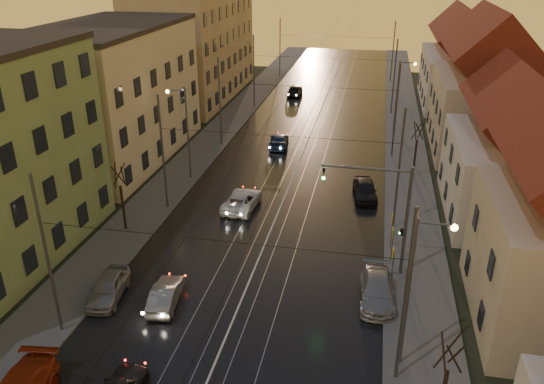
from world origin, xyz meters
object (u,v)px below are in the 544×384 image
Objects in this scene: street_lamp_3 at (400,90)px; driving_car_3 at (279,141)px; parked_right_2 at (365,190)px; street_lamp_2 at (184,125)px; parked_left_3 at (108,287)px; parked_right_1 at (377,290)px; driving_car_4 at (295,90)px; driving_car_2 at (242,200)px; traffic_light_mast at (390,207)px; street_lamp_1 at (417,280)px; driving_car_1 at (166,294)px.

street_lamp_3 is 1.73× the size of driving_car_3.
street_lamp_2 is at bearing 168.05° from parked_right_2.
parked_left_3 is 0.87× the size of parked_right_1.
driving_car_4 is 1.02× the size of parked_right_2.
street_lamp_3 is at bearing -116.70° from driving_car_2.
traffic_light_mast reaches higher than driving_car_4.
street_lamp_2 is 1.73× the size of driving_car_3.
street_lamp_2 is 8.92m from driving_car_2.
street_lamp_1 is at bearing 104.16° from driving_car_4.
street_lamp_1 is 6.74m from parked_right_1.
traffic_light_mast reaches higher than driving_car_1.
driving_car_1 is at bearing -74.19° from street_lamp_2.
parked_right_1 is (12.00, -45.57, -0.09)m from driving_car_4.
driving_car_1 is 12.01m from parked_right_1.
traffic_light_mast is at bearing 97.91° from street_lamp_1.
street_lamp_1 is at bearing -89.52° from parked_right_2.
driving_car_2 is 35.50m from driving_car_4.
driving_car_1 is (5.00, -17.64, -4.25)m from street_lamp_2.
driving_car_4 is 33.54m from parked_right_2.
street_lamp_2 is at bearing 80.49° from driving_car_4.
parked_right_1 is (10.52, -10.10, 0.01)m from driving_car_2.
parked_left_3 is 15.42m from parked_right_1.
street_lamp_1 is at bearing 131.71° from driving_car_2.
driving_car_4 is at bearing 106.21° from traffic_light_mast.
driving_car_2 is at bearing 62.25° from parked_left_3.
street_lamp_2 is 2.06× the size of driving_car_1.
street_lamp_3 is 14.04m from driving_car_3.
driving_car_4 is 47.13m from parked_right_1.
street_lamp_3 is 31.27m from parked_right_1.
driving_car_4 is 1.10× the size of parked_left_3.
traffic_light_mast reaches higher than parked_right_1.
driving_car_2 is (1.19, 12.79, 0.04)m from driving_car_1.
street_lamp_3 is 1.82× the size of parked_right_2.
parked_left_3 is at bearing 73.35° from driving_car_2.
traffic_light_mast is at bearing 12.28° from parked_left_3.
street_lamp_2 is at bearing 87.11° from parked_left_3.
driving_car_1 is 12.85m from driving_car_2.
driving_car_3 is at bearing 72.05° from parked_left_3.
street_lamp_1 reaches higher than driving_car_4.
driving_car_3 is (0.23, 14.51, -0.00)m from driving_car_2.
street_lamp_1 is 32.20m from driving_car_3.
parked_right_2 is at bearing 92.87° from parked_right_1.
driving_car_3 is at bearing -87.64° from driving_car_2.
driving_car_2 is at bearing 128.44° from street_lamp_1.
driving_car_3 is at bearing 110.52° from parked_right_1.
street_lamp_3 reaches higher than traffic_light_mast.
street_lamp_1 is 1.65× the size of driving_car_2.
street_lamp_2 is 31.25m from driving_car_4.
street_lamp_3 is 20.32m from driving_car_4.
driving_car_2 is 13.67m from parked_left_3.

